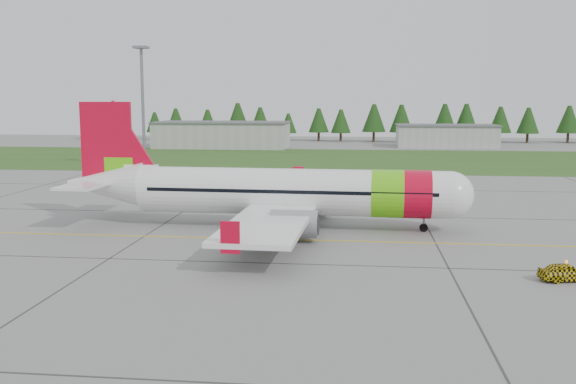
# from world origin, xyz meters

# --- Properties ---
(ground) EXTENTS (320.00, 320.00, 0.00)m
(ground) POSITION_xyz_m (0.00, 0.00, 0.00)
(ground) COLOR gray
(ground) RESTS_ON ground
(aircraft) EXTENTS (38.40, 35.30, 11.63)m
(aircraft) POSITION_xyz_m (-3.54, 13.20, 3.35)
(aircraft) COLOR white
(aircraft) RESTS_ON ground
(follow_me_car) EXTENTS (1.48, 1.65, 3.53)m
(follow_me_car) POSITION_xyz_m (17.21, -2.35, 1.77)
(follow_me_car) COLOR yellow
(follow_me_car) RESTS_ON ground
(service_van) EXTENTS (1.77, 1.72, 4.18)m
(service_van) POSITION_xyz_m (-35.91, 55.75, 2.09)
(service_van) COLOR silver
(service_van) RESTS_ON ground
(grass_strip) EXTENTS (320.00, 50.00, 0.03)m
(grass_strip) POSITION_xyz_m (0.00, 82.00, 0.01)
(grass_strip) COLOR #30561E
(grass_strip) RESTS_ON ground
(taxi_guideline) EXTENTS (120.00, 0.25, 0.02)m
(taxi_guideline) POSITION_xyz_m (0.00, 8.00, 0.01)
(taxi_guideline) COLOR gold
(taxi_guideline) RESTS_ON ground
(hangar_west) EXTENTS (32.00, 14.00, 6.00)m
(hangar_west) POSITION_xyz_m (-30.00, 110.00, 3.00)
(hangar_west) COLOR #A8A8A3
(hangar_west) RESTS_ON ground
(hangar_east) EXTENTS (24.00, 12.00, 5.20)m
(hangar_east) POSITION_xyz_m (25.00, 118.00, 2.60)
(hangar_east) COLOR #A8A8A3
(hangar_east) RESTS_ON ground
(floodlight_mast) EXTENTS (0.50, 0.50, 20.00)m
(floodlight_mast) POSITION_xyz_m (-32.00, 58.00, 10.00)
(floodlight_mast) COLOR slate
(floodlight_mast) RESTS_ON ground
(treeline) EXTENTS (160.00, 8.00, 10.00)m
(treeline) POSITION_xyz_m (0.00, 138.00, 5.00)
(treeline) COLOR #1C3F14
(treeline) RESTS_ON ground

